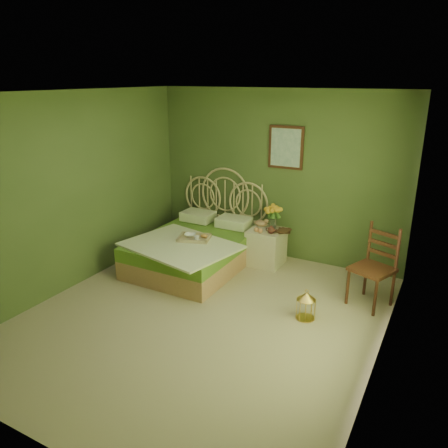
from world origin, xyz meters
The scene contains 14 objects.
floor centered at (0.00, 0.00, 0.00)m, with size 4.50×4.50×0.00m, color tan.
ceiling centered at (0.00, 0.00, 2.60)m, with size 4.50×4.50×0.00m, color silver.
wall_back centered at (0.00, 2.25, 1.30)m, with size 4.00×4.00×0.00m, color #526434.
wall_left centered at (-2.00, 0.00, 1.30)m, with size 4.50×4.50×0.00m, color #526434.
wall_right centered at (2.00, 0.00, 1.30)m, with size 4.50×4.50×0.00m, color #526434.
wall_art centered at (0.14, 2.22, 1.75)m, with size 0.54×0.04×0.64m.
bed centered at (-0.88, 1.29, 0.29)m, with size 1.70×2.15×1.33m.
nightstand centered at (0.05, 1.84, 0.35)m, with size 0.51×0.51×0.99m.
chair centered at (1.70, 1.36, 0.57)m, with size 0.59×0.59×1.03m.
birdcage centered at (1.10, 0.57, 0.17)m, with size 0.23×0.23×0.34m.
book_lower centered at (0.22, 1.85, 0.57)m, with size 0.18×0.24×0.02m, color #381E0F.
book_upper centered at (0.22, 1.85, 0.59)m, with size 0.17×0.23×0.02m, color #472819.
cereal_bowl centered at (-0.88, 1.13, 0.54)m, with size 0.17×0.17×0.04m, color white.
coffee_cup centered at (-0.70, 1.02, 0.55)m, with size 0.08×0.08×0.07m, color white.
Camera 1 is at (2.44, -3.94, 2.76)m, focal length 35.00 mm.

